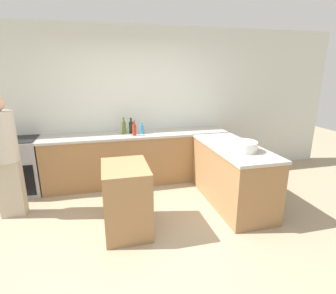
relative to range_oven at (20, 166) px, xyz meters
name	(u,v)px	position (x,y,z in m)	size (l,w,h in m)	color
ground_plane	(159,236)	(1.92, -1.73, -0.45)	(14.00, 14.00, 0.00)	tan
wall_back	(134,105)	(1.92, 0.34, 0.90)	(8.00, 0.06, 2.70)	silver
counter_back	(138,158)	(1.92, 0.00, 0.00)	(3.20, 0.65, 0.89)	olive
counter_peninsula	(231,174)	(3.17, -1.12, 0.00)	(0.69, 1.65, 0.89)	olive
range_oven	(20,166)	(0.00, 0.00, 0.00)	(0.63, 0.63, 0.91)	#99999E
island_table	(126,198)	(1.57, -1.49, -0.03)	(0.55, 0.74, 0.85)	#997047
mixing_bowl	(243,146)	(3.15, -1.40, 0.51)	(0.38, 0.38, 0.14)	white
olive_oil_bottle	(124,127)	(1.69, 0.01, 0.56)	(0.06, 0.06, 0.29)	#475B1E
hot_sauce_bottle	(134,130)	(1.85, -0.14, 0.54)	(0.06, 0.06, 0.25)	red
dish_soap_bottle	(142,129)	(1.99, -0.03, 0.52)	(0.07, 0.07, 0.19)	#338CBF
wine_bottle_dark	(131,127)	(1.82, 0.06, 0.55)	(0.07, 0.07, 0.27)	black
person_by_range	(5,154)	(0.07, -0.75, 0.44)	(0.34, 0.34, 1.65)	#ADA38E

